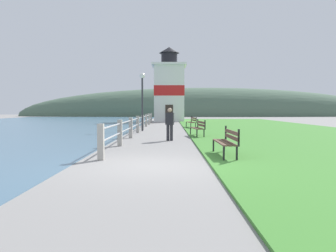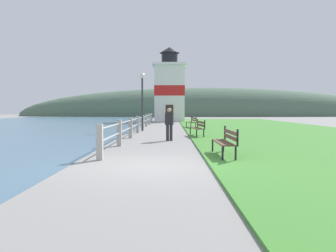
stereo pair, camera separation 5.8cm
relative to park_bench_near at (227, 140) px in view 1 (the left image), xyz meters
name	(u,v)px [view 1 (the left image)]	position (x,y,z in m)	size (l,w,h in m)	color
ground_plane	(150,166)	(-2.32, -1.58, -0.54)	(160.00, 160.00, 0.00)	gray
grass_verge	(265,129)	(5.29, 14.08, -0.51)	(12.00, 46.95, 0.06)	#428433
seawall_railing	(140,122)	(-3.82, 12.23, 0.07)	(0.18, 25.79, 1.07)	#A8A399
park_bench_near	(227,140)	(0.00, 0.00, 0.00)	(0.51, 1.98, 0.94)	brown
park_bench_midway	(199,127)	(-0.23, 7.54, 0.00)	(0.70, 1.90, 0.94)	brown
park_bench_far	(192,121)	(-0.06, 15.50, 0.00)	(0.72, 2.04, 0.94)	brown
lighthouse	(169,89)	(-1.89, 29.86, 3.37)	(4.08, 4.08, 9.00)	white
person_strolling	(170,123)	(-1.79, 5.33, 0.30)	(0.42, 0.28, 1.56)	#28282D
lamp_post	(142,91)	(-3.67, 12.17, 2.20)	(0.36, 0.36, 3.96)	#333338
distant_hillside	(205,116)	(5.68, 59.73, -0.54)	(80.00, 16.00, 12.00)	#4C6651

